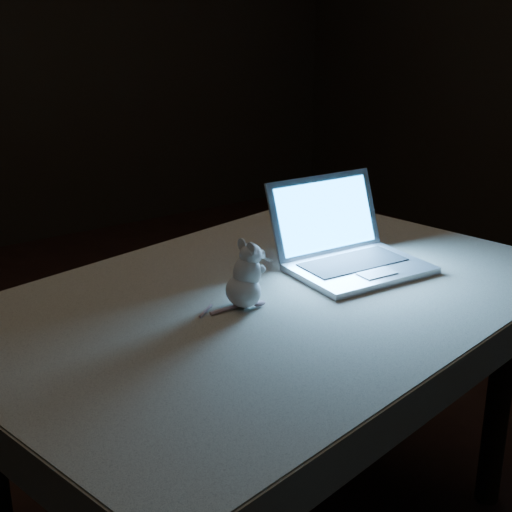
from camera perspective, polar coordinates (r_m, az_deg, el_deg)
floor at (r=2.45m, az=0.00°, el=-15.05°), size 5.00×5.00×0.00m
table at (r=1.92m, az=1.08°, el=-13.09°), size 1.49×1.11×0.72m
tablecloth at (r=1.74m, az=0.72°, el=-4.74°), size 1.54×1.13×0.09m
laptop at (r=1.86m, az=8.13°, el=2.00°), size 0.35×0.31×0.22m
plush_mouse at (r=1.65m, az=-0.99°, el=-1.44°), size 0.12×0.12×0.15m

